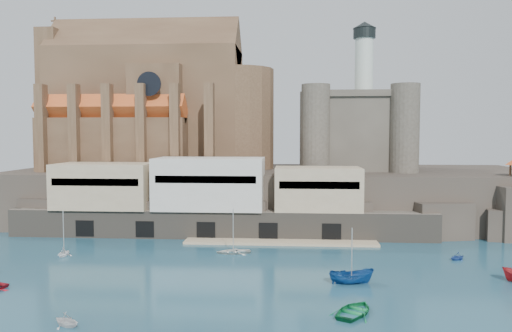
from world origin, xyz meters
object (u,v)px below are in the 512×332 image
at_px(castle_keep, 355,127).
at_px(boat_2, 351,283).
at_px(boat_1, 66,326).
at_px(church, 156,109).

distance_m(castle_keep, boat_2, 47.57).
bearing_deg(boat_2, castle_keep, -16.06).
relative_size(castle_keep, boat_1, 10.03).
height_order(castle_keep, boat_1, castle_keep).
xyz_separation_m(castle_keep, boat_1, (-32.32, -57.97, -18.31)).
bearing_deg(church, boat_1, -82.36).
xyz_separation_m(boat_1, boat_2, (26.77, 14.43, 0.00)).
bearing_deg(castle_keep, boat_2, -97.27).
height_order(castle_keep, boat_2, castle_keep).
xyz_separation_m(church, boat_2, (34.65, -44.32, -22.13)).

